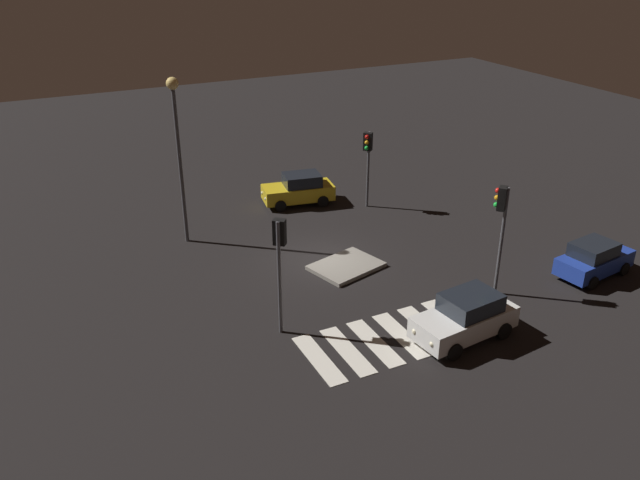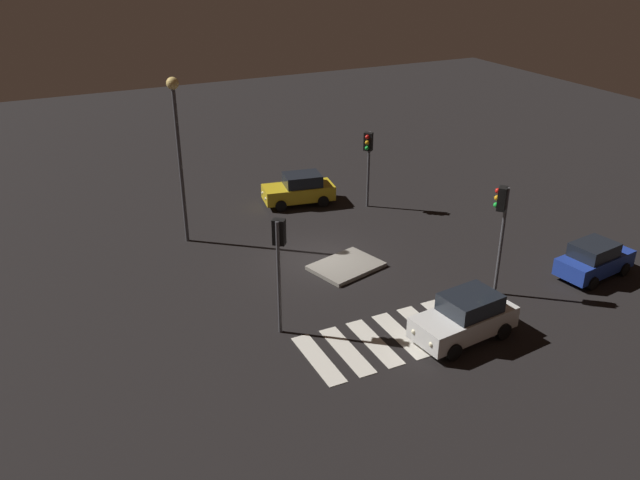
{
  "view_description": "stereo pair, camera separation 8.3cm",
  "coord_description": "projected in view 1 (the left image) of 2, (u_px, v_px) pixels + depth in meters",
  "views": [
    {
      "loc": [
        -11.77,
        -24.03,
        13.69
      ],
      "look_at": [
        0.0,
        0.0,
        1.0
      ],
      "focal_mm": 36.55,
      "sensor_mm": 36.0,
      "label": 1
    },
    {
      "loc": [
        -11.7,
        -24.07,
        13.69
      ],
      "look_at": [
        0.0,
        0.0,
        1.0
      ],
      "focal_mm": 36.55,
      "sensor_mm": 36.0,
      "label": 2
    }
  ],
  "objects": [
    {
      "name": "traffic_light_north",
      "position": [
        368.0,
        151.0,
        34.4
      ],
      "size": [
        0.53,
        0.54,
        4.22
      ],
      "rotation": [
        0.0,
        0.0,
        -2.41
      ],
      "color": "#47474C",
      "rests_on": "ground"
    },
    {
      "name": "car_blue",
      "position": [
        594.0,
        259.0,
        28.37
      ],
      "size": [
        3.83,
        2.12,
        1.6
      ],
      "rotation": [
        0.0,
        0.0,
        0.14
      ],
      "color": "#1E389E",
      "rests_on": "ground"
    },
    {
      "name": "car_white",
      "position": [
        466.0,
        317.0,
        23.95
      ],
      "size": [
        4.18,
        2.25,
        1.76
      ],
      "rotation": [
        0.0,
        0.0,
        3.25
      ],
      "color": "silver",
      "rests_on": "ground"
    },
    {
      "name": "ground_plane",
      "position": [
        320.0,
        260.0,
        30.05
      ],
      "size": [
        80.0,
        80.0,
        0.0
      ],
      "primitive_type": "plane",
      "color": "black"
    },
    {
      "name": "street_lamp",
      "position": [
        177.0,
        134.0,
        29.57
      ],
      "size": [
        0.56,
        0.56,
        7.95
      ],
      "color": "#47474C",
      "rests_on": "ground"
    },
    {
      "name": "traffic_island",
      "position": [
        346.0,
        266.0,
        29.26
      ],
      "size": [
        3.46,
        2.95,
        0.18
      ],
      "color": "gray",
      "rests_on": "ground"
    },
    {
      "name": "car_yellow",
      "position": [
        299.0,
        189.0,
        35.92
      ],
      "size": [
        4.08,
        2.33,
        1.7
      ],
      "rotation": [
        0.0,
        0.0,
        2.97
      ],
      "color": "gold",
      "rests_on": "ground"
    },
    {
      "name": "crosswalk_near",
      "position": [
        401.0,
        335.0,
        24.41
      ],
      "size": [
        7.6,
        3.2,
        0.02
      ],
      "color": "silver",
      "rests_on": "ground"
    },
    {
      "name": "traffic_light_east",
      "position": [
        501.0,
        214.0,
        25.77
      ],
      "size": [
        0.54,
        0.53,
        4.72
      ],
      "rotation": [
        0.0,
        0.0,
        2.29
      ],
      "color": "#47474C",
      "rests_on": "ground"
    },
    {
      "name": "traffic_light_south",
      "position": [
        280.0,
        248.0,
        23.26
      ],
      "size": [
        0.54,
        0.53,
        4.56
      ],
      "rotation": [
        0.0,
        0.0,
        0.87
      ],
      "color": "#47474C",
      "rests_on": "ground"
    }
  ]
}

